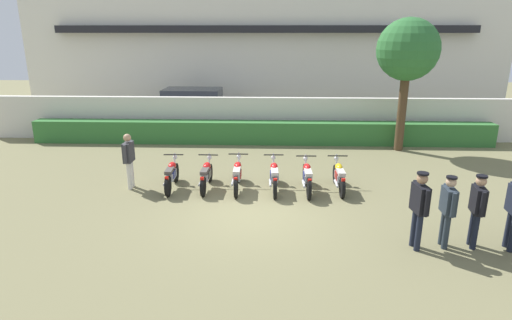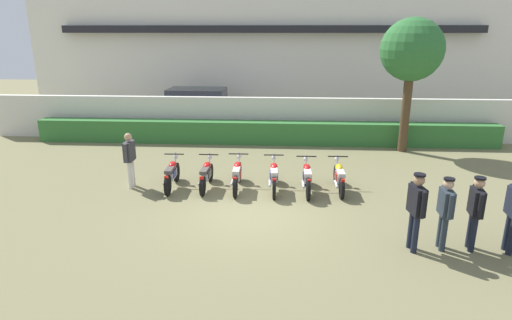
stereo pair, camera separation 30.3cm
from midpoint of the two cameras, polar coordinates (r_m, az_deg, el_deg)
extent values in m
plane|color=olive|center=(11.23, 0.13, -7.08)|extent=(60.00, 60.00, 0.00)
cube|color=silver|center=(25.58, 2.32, 16.12)|extent=(25.13, 6.00, 8.40)
cube|color=black|center=(22.32, 2.12, 17.07)|extent=(21.11, 0.50, 0.36)
cube|color=silver|center=(18.47, 1.63, 5.54)|extent=(23.87, 0.30, 1.84)
cube|color=#337033|center=(17.89, 1.54, 3.68)|extent=(19.10, 0.70, 0.93)
cube|color=silver|center=(21.03, -6.86, 6.34)|extent=(4.54, 1.95, 1.00)
cube|color=#2D333D|center=(20.94, -7.48, 8.56)|extent=(2.74, 1.76, 0.65)
cylinder|color=black|center=(21.75, -2.24, 5.72)|extent=(0.68, 0.24, 0.68)
cylinder|color=black|center=(19.96, -2.90, 4.69)|extent=(0.68, 0.24, 0.68)
cylinder|color=black|center=(22.36, -10.32, 5.77)|extent=(0.68, 0.24, 0.68)
cylinder|color=black|center=(20.61, -11.64, 4.76)|extent=(0.68, 0.24, 0.68)
cylinder|color=#4C3823|center=(17.54, 19.82, 5.99)|extent=(0.34, 0.34, 3.08)
sphere|color=#2D6B33|center=(17.29, 20.61, 13.65)|extent=(2.32, 2.32, 2.32)
cylinder|color=black|center=(13.61, -9.95, -1.60)|extent=(0.11, 0.60, 0.60)
cylinder|color=black|center=(12.50, -11.04, -3.36)|extent=(0.11, 0.60, 0.60)
cube|color=silver|center=(12.96, -10.55, -1.89)|extent=(0.22, 0.61, 0.22)
ellipsoid|color=red|center=(13.05, -10.45, -0.69)|extent=(0.23, 0.45, 0.22)
cube|color=#4C4742|center=(12.68, -10.82, -1.33)|extent=(0.22, 0.53, 0.10)
cube|color=red|center=(12.31, -11.21, -2.30)|extent=(0.10, 0.08, 0.08)
cylinder|color=silver|center=(13.43, -10.10, -0.43)|extent=(0.06, 0.23, 0.65)
cylinder|color=black|center=(13.26, -10.25, 0.78)|extent=(0.60, 0.06, 0.04)
sphere|color=silver|center=(13.48, -10.05, 0.44)|extent=(0.14, 0.14, 0.14)
cylinder|color=silver|center=(12.80, -11.28, -2.79)|extent=(0.09, 0.55, 0.07)
cube|color=navy|center=(12.90, -10.61, -1.75)|extent=(0.25, 0.37, 0.20)
cylinder|color=black|center=(13.49, -5.48, -1.67)|extent=(0.10, 0.57, 0.57)
cylinder|color=black|center=(12.34, -6.46, -3.50)|extent=(0.10, 0.57, 0.57)
cube|color=silver|center=(12.81, -6.01, -1.99)|extent=(0.21, 0.60, 0.22)
ellipsoid|color=red|center=(12.90, -5.90, -0.78)|extent=(0.23, 0.44, 0.22)
cube|color=#4C4742|center=(12.53, -6.22, -1.42)|extent=(0.21, 0.52, 0.10)
cube|color=red|center=(12.15, -6.59, -2.43)|extent=(0.10, 0.08, 0.08)
cylinder|color=silver|center=(13.30, -5.58, -0.49)|extent=(0.05, 0.23, 0.65)
cylinder|color=black|center=(13.13, -5.69, 0.73)|extent=(0.60, 0.05, 0.04)
sphere|color=silver|center=(13.35, -5.53, 0.39)|extent=(0.14, 0.14, 0.14)
cylinder|color=silver|center=(12.65, -6.73, -2.90)|extent=(0.08, 0.55, 0.07)
cube|color=black|center=(12.75, -6.05, -1.85)|extent=(0.25, 0.36, 0.20)
cylinder|color=black|center=(13.40, -1.60, -1.60)|extent=(0.10, 0.62, 0.62)
cylinder|color=black|center=(12.14, -2.08, -3.61)|extent=(0.10, 0.62, 0.62)
cube|color=silver|center=(12.67, -1.85, -1.99)|extent=(0.21, 0.60, 0.22)
ellipsoid|color=red|center=(12.76, -1.80, -0.77)|extent=(0.23, 0.44, 0.22)
cube|color=#B2ADA3|center=(12.39, -1.94, -1.42)|extent=(0.21, 0.52, 0.10)
cube|color=red|center=(11.95, -2.13, -2.52)|extent=(0.10, 0.08, 0.08)
cylinder|color=silver|center=(13.21, -1.64, -0.41)|extent=(0.05, 0.23, 0.65)
cylinder|color=black|center=(13.03, -1.68, 0.81)|extent=(0.60, 0.04, 0.04)
sphere|color=silver|center=(13.26, -1.61, 0.47)|extent=(0.14, 0.14, 0.14)
cylinder|color=silver|center=(12.49, -2.49, -2.92)|extent=(0.08, 0.55, 0.07)
cube|color=#A51414|center=(12.61, -1.87, -1.85)|extent=(0.24, 0.36, 0.20)
cylinder|color=black|center=(13.31, 3.00, -1.76)|extent=(0.11, 0.62, 0.61)
cylinder|color=black|center=(12.06, 3.16, -3.79)|extent=(0.11, 0.62, 0.61)
cube|color=silver|center=(12.59, 3.09, -2.16)|extent=(0.22, 0.61, 0.22)
ellipsoid|color=red|center=(12.67, 3.09, -0.92)|extent=(0.24, 0.45, 0.22)
cube|color=beige|center=(12.30, 3.14, -1.58)|extent=(0.22, 0.53, 0.10)
cube|color=red|center=(11.87, 3.19, -2.70)|extent=(0.10, 0.08, 0.08)
cylinder|color=silver|center=(13.13, 3.03, -0.56)|extent=(0.06, 0.23, 0.65)
cylinder|color=black|center=(12.95, 3.07, 0.67)|extent=(0.60, 0.06, 0.04)
sphere|color=silver|center=(13.18, 3.03, 0.33)|extent=(0.14, 0.14, 0.14)
cylinder|color=silver|center=(12.39, 2.56, -3.10)|extent=(0.09, 0.55, 0.07)
cube|color=navy|center=(12.52, 3.10, -2.02)|extent=(0.25, 0.37, 0.20)
cylinder|color=black|center=(13.22, 7.25, -1.95)|extent=(0.10, 0.64, 0.64)
cylinder|color=black|center=(12.05, 7.71, -3.87)|extent=(0.10, 0.64, 0.64)
cube|color=silver|center=(12.54, 7.51, -2.30)|extent=(0.21, 0.60, 0.22)
ellipsoid|color=red|center=(12.63, 7.49, -1.06)|extent=(0.23, 0.44, 0.22)
cube|color=beige|center=(12.25, 7.64, -1.73)|extent=(0.21, 0.52, 0.10)
cube|color=red|center=(11.86, 7.80, -2.78)|extent=(0.10, 0.08, 0.08)
cylinder|color=silver|center=(13.04, 7.33, -0.75)|extent=(0.05, 0.23, 0.65)
cylinder|color=black|center=(12.86, 7.42, 0.49)|extent=(0.60, 0.05, 0.04)
sphere|color=silver|center=(13.09, 7.33, 0.15)|extent=(0.14, 0.14, 0.14)
cylinder|color=silver|center=(12.34, 7.03, -3.25)|extent=(0.08, 0.55, 0.07)
cube|color=navy|center=(12.48, 7.54, -2.16)|extent=(0.25, 0.36, 0.20)
cylinder|color=black|center=(13.47, 11.28, -1.93)|extent=(0.10, 0.58, 0.58)
cylinder|color=black|center=(12.32, 12.08, -3.79)|extent=(0.10, 0.58, 0.58)
cube|color=silver|center=(12.80, 11.74, -2.26)|extent=(0.21, 0.60, 0.22)
ellipsoid|color=yellow|center=(12.88, 11.69, -1.05)|extent=(0.23, 0.44, 0.22)
cube|color=beige|center=(12.51, 11.95, -1.70)|extent=(0.21, 0.52, 0.10)
cube|color=red|center=(12.13, 12.24, -2.72)|extent=(0.10, 0.08, 0.08)
cylinder|color=silver|center=(13.29, 11.42, -0.75)|extent=(0.05, 0.23, 0.65)
cylinder|color=black|center=(13.11, 11.55, 0.46)|extent=(0.60, 0.04, 0.04)
sphere|color=silver|center=(13.34, 11.39, 0.13)|extent=(0.14, 0.14, 0.14)
cylinder|color=silver|center=(12.59, 11.33, -3.19)|extent=(0.08, 0.55, 0.07)
cube|color=#A51414|center=(12.73, 11.78, -2.12)|extent=(0.25, 0.36, 0.20)
cylinder|color=silver|center=(13.48, -15.55, -1.65)|extent=(0.13, 0.13, 0.83)
cylinder|color=silver|center=(13.29, -15.85, -1.94)|extent=(0.13, 0.13, 0.83)
cube|color=#38383D|center=(13.18, -15.95, 1.13)|extent=(0.22, 0.48, 0.59)
cylinder|color=#38383D|center=(13.45, -15.55, 1.53)|extent=(0.09, 0.09, 0.56)
cylinder|color=#38383D|center=(12.92, -16.37, 0.84)|extent=(0.09, 0.09, 0.56)
sphere|color=tan|center=(13.08, -16.10, 2.97)|extent=(0.23, 0.23, 0.23)
cylinder|color=black|center=(9.83, 21.35, -9.23)|extent=(0.13, 0.13, 0.86)
cylinder|color=black|center=(10.02, 20.83, -8.68)|extent=(0.13, 0.13, 0.86)
cube|color=black|center=(9.64, 21.54, -5.03)|extent=(0.28, 0.52, 0.61)
cylinder|color=black|center=(9.39, 22.30, -5.61)|extent=(0.09, 0.09, 0.58)
cylinder|color=black|center=(9.89, 20.85, -4.31)|extent=(0.09, 0.09, 0.58)
sphere|color=#9E7556|center=(9.49, 21.83, -2.51)|extent=(0.23, 0.23, 0.23)
cylinder|color=black|center=(9.46, 21.91, -1.85)|extent=(0.24, 0.24, 0.04)
cylinder|color=#28333D|center=(10.15, 24.57, -8.98)|extent=(0.13, 0.13, 0.80)
cylinder|color=#28333D|center=(10.33, 24.22, -8.48)|extent=(0.13, 0.13, 0.80)
cube|color=#28333D|center=(9.98, 24.86, -5.19)|extent=(0.24, 0.47, 0.56)
cylinder|color=#28333D|center=(9.73, 25.38, -5.73)|extent=(0.09, 0.09, 0.54)
cylinder|color=#28333D|center=(10.23, 24.40, -4.53)|extent=(0.09, 0.09, 0.54)
sphere|color=tan|center=(9.84, 25.16, -2.92)|extent=(0.22, 0.22, 0.22)
cylinder|color=black|center=(9.81, 25.24, -2.32)|extent=(0.23, 0.23, 0.04)
cylinder|color=black|center=(10.39, 27.75, -8.77)|extent=(0.13, 0.13, 0.81)
cylinder|color=black|center=(10.58, 27.46, -8.28)|extent=(0.13, 0.13, 0.81)
cube|color=black|center=(10.23, 28.13, -4.99)|extent=(0.29, 0.50, 0.58)
cylinder|color=black|center=(9.97, 28.57, -5.52)|extent=(0.09, 0.09, 0.55)
cylinder|color=black|center=(10.48, 27.74, -4.35)|extent=(0.09, 0.09, 0.55)
sphere|color=tan|center=(10.09, 28.47, -2.73)|extent=(0.22, 0.22, 0.22)
cylinder|color=black|center=(10.06, 28.55, -2.14)|extent=(0.23, 0.23, 0.04)
cylinder|color=black|center=(10.65, 31.69, -8.69)|extent=(0.13, 0.13, 0.85)
cylinder|color=black|center=(10.83, 31.25, -8.20)|extent=(0.13, 0.13, 0.85)
cylinder|color=black|center=(10.73, 31.49, -4.20)|extent=(0.09, 0.09, 0.57)
camera|label=1|loc=(0.15, -89.32, 0.21)|focal=29.95mm
camera|label=2|loc=(0.15, 90.68, -0.21)|focal=29.95mm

